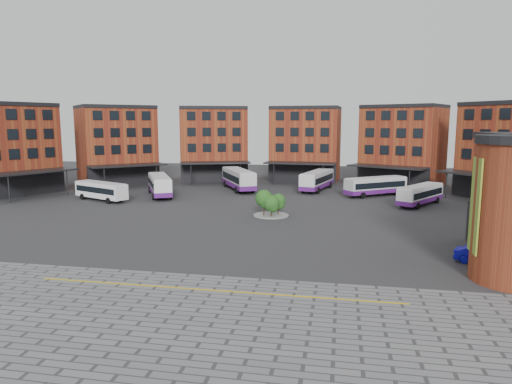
% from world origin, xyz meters
% --- Properties ---
extents(ground, '(160.00, 160.00, 0.00)m').
position_xyz_m(ground, '(0.00, 0.00, 0.00)').
color(ground, '#28282B').
rests_on(ground, ground).
extents(paving_zone, '(50.00, 22.00, 0.02)m').
position_xyz_m(paving_zone, '(2.00, -22.00, 0.01)').
color(paving_zone, slate).
rests_on(paving_zone, ground).
extents(yellow_line, '(26.00, 0.15, 0.02)m').
position_xyz_m(yellow_line, '(2.00, -14.00, 0.03)').
color(yellow_line, gold).
rests_on(yellow_line, paving_zone).
extents(main_building, '(94.14, 42.48, 14.60)m').
position_xyz_m(main_building, '(-4.77, 38.25, 7.23)').
color(main_building, brown).
rests_on(main_building, ground).
extents(tree_island, '(4.40, 4.40, 3.33)m').
position_xyz_m(tree_island, '(1.99, 11.56, 1.74)').
color(tree_island, gray).
rests_on(tree_island, ground).
extents(bus_a, '(9.73, 6.06, 2.74)m').
position_xyz_m(bus_a, '(-24.48, 18.29, 1.63)').
color(bus_a, white).
rests_on(bus_a, ground).
extents(bus_b, '(7.71, 11.40, 3.24)m').
position_xyz_m(bus_b, '(-17.65, 24.04, 1.75)').
color(bus_b, white).
rests_on(bus_b, ground).
extents(bus_c, '(8.31, 12.31, 3.50)m').
position_xyz_m(bus_c, '(-6.93, 32.83, 1.90)').
color(bus_c, silver).
rests_on(bus_c, ground).
extents(bus_d, '(5.33, 11.89, 3.27)m').
position_xyz_m(bus_d, '(6.41, 34.67, 1.77)').
color(bus_d, silver).
rests_on(bus_d, ground).
extents(bus_e, '(10.02, 8.21, 2.99)m').
position_xyz_m(bus_e, '(15.81, 30.22, 1.62)').
color(bus_e, silver).
rests_on(bus_e, ground).
extents(bus_f, '(7.41, 9.68, 2.83)m').
position_xyz_m(bus_f, '(21.39, 23.05, 1.53)').
color(bus_f, white).
rests_on(bus_f, ground).
extents(blue_car, '(4.67, 3.09, 1.46)m').
position_xyz_m(blue_car, '(22.09, -4.18, 0.73)').
color(blue_car, '#0D0CA8').
rests_on(blue_car, ground).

